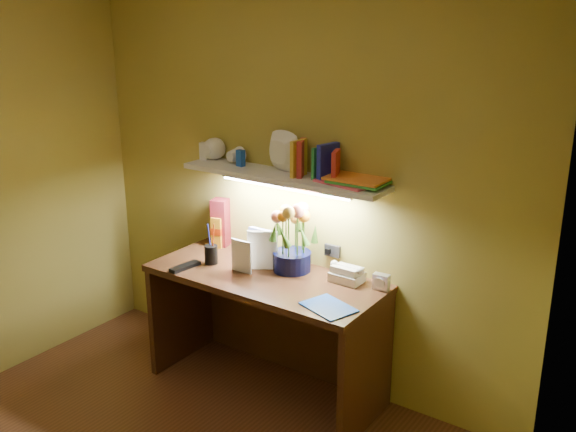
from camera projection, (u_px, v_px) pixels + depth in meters
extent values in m
cube|color=#3B1A10|center=(265.00, 333.00, 3.82)|extent=(1.40, 0.60, 0.75)
cube|color=silver|center=(381.00, 282.00, 3.49)|extent=(0.09, 0.05, 0.09)
cube|color=maroon|center=(221.00, 222.00, 4.13)|extent=(0.12, 0.12, 0.31)
cylinder|color=black|center=(211.00, 248.00, 3.84)|extent=(0.09, 0.09, 0.19)
cube|color=black|center=(185.00, 267.00, 3.79)|extent=(0.08, 0.21, 0.02)
cube|color=blue|center=(329.00, 307.00, 3.29)|extent=(0.31, 0.27, 0.01)
imported|color=white|center=(247.00, 250.00, 3.75)|extent=(0.17, 0.10, 0.24)
imported|color=white|center=(232.00, 254.00, 3.76)|extent=(0.14, 0.02, 0.20)
cube|color=white|center=(282.00, 176.00, 3.67)|extent=(1.30, 0.25, 0.03)
imported|color=white|center=(206.00, 153.00, 3.96)|extent=(0.14, 0.14, 0.11)
imported|color=white|center=(229.00, 157.00, 3.87)|extent=(0.12, 0.12, 0.09)
imported|color=white|center=(277.00, 168.00, 3.68)|extent=(0.28, 0.28, 0.06)
cube|color=white|center=(204.00, 151.00, 4.01)|extent=(0.06, 0.05, 0.11)
cube|color=blue|center=(241.00, 158.00, 3.84)|extent=(0.05, 0.04, 0.10)
cube|color=red|center=(301.00, 158.00, 3.59)|extent=(0.08, 0.14, 0.21)
cube|color=yellow|center=(299.00, 158.00, 3.58)|extent=(0.03, 0.13, 0.21)
cube|color=#1E28B1|center=(328.00, 162.00, 3.51)|extent=(0.07, 0.15, 0.20)
cube|color=#268E48|center=(320.00, 163.00, 3.54)|extent=(0.04, 0.12, 0.18)
cube|color=red|center=(336.00, 167.00, 3.46)|extent=(0.06, 0.13, 0.18)
cube|color=#FF5676|center=(349.00, 182.00, 3.47)|extent=(0.35, 0.28, 0.01)
cube|color=green|center=(360.00, 181.00, 3.43)|extent=(0.31, 0.23, 0.01)
cube|color=orange|center=(358.00, 178.00, 3.44)|extent=(0.32, 0.24, 0.01)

